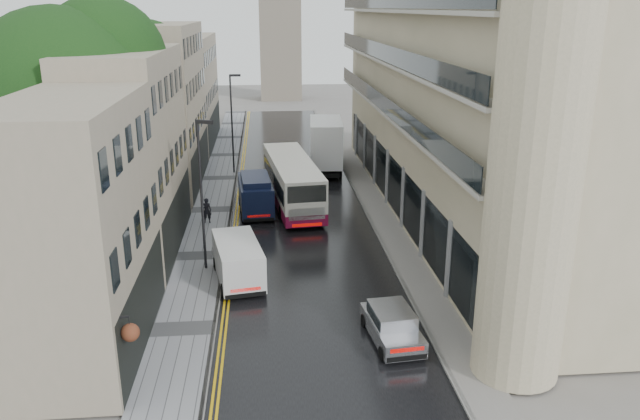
{
  "coord_description": "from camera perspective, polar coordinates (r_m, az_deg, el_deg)",
  "views": [
    {
      "loc": [
        -2.15,
        -13.37,
        13.24
      ],
      "look_at": [
        0.67,
        18.0,
        2.97
      ],
      "focal_mm": 35.0,
      "sensor_mm": 36.0,
      "label": 1
    }
  ],
  "objects": [
    {
      "name": "navy_van",
      "position": [
        40.31,
        -7.1,
        0.76
      ],
      "size": [
        2.5,
        5.37,
        2.66
      ],
      "primitive_type": null,
      "rotation": [
        0.0,
        0.0,
        0.08
      ],
      "color": "black",
      "rests_on": "road"
    },
    {
      "name": "white_van",
      "position": [
        29.99,
        -8.85,
        -6.04
      ],
      "size": [
        2.86,
        5.07,
        2.17
      ],
      "primitive_type": null,
      "rotation": [
        0.0,
        0.0,
        0.18
      ],
      "color": "silver",
      "rests_on": "road"
    },
    {
      "name": "tree_near",
      "position": [
        35.5,
        -22.15,
        6.52
      ],
      "size": [
        10.56,
        10.56,
        13.89
      ],
      "primitive_type": null,
      "color": "black",
      "rests_on": "ground"
    },
    {
      "name": "road",
      "position": [
        43.01,
        -2.03,
        0.13
      ],
      "size": [
        9.0,
        85.0,
        0.02
      ],
      "primitive_type": "cube",
      "color": "black",
      "rests_on": "ground"
    },
    {
      "name": "pedestrian",
      "position": [
        40.27,
        -10.32,
        -0.04
      ],
      "size": [
        0.6,
        0.4,
        1.63
      ],
      "primitive_type": "imported",
      "rotation": [
        0.0,
        0.0,
        3.13
      ],
      "color": "black",
      "rests_on": "left_sidewalk"
    },
    {
      "name": "silver_hatchback",
      "position": [
        24.99,
        5.81,
        -12.01
      ],
      "size": [
        2.11,
        4.07,
        1.47
      ],
      "primitive_type": null,
      "rotation": [
        0.0,
        0.0,
        0.11
      ],
      "color": "#A9A9AE",
      "rests_on": "road"
    },
    {
      "name": "old_shop_row",
      "position": [
        44.57,
        -14.65,
        8.13
      ],
      "size": [
        4.5,
        56.0,
        12.0
      ],
      "primitive_type": null,
      "color": "gray",
      "rests_on": "ground"
    },
    {
      "name": "right_sidewalk",
      "position": [
        43.6,
        5.08,
        0.39
      ],
      "size": [
        1.8,
        85.0,
        0.12
      ],
      "primitive_type": "cube",
      "color": "slate",
      "rests_on": "ground"
    },
    {
      "name": "cream_bus",
      "position": [
        40.26,
        -3.56,
        1.25
      ],
      "size": [
        3.9,
        11.95,
        3.2
      ],
      "primitive_type": null,
      "rotation": [
        0.0,
        0.0,
        0.11
      ],
      "color": "white",
      "rests_on": "road"
    },
    {
      "name": "lamp_post_far",
      "position": [
        51.71,
        -8.05,
        7.73
      ],
      "size": [
        0.91,
        0.23,
        8.0
      ],
      "primitive_type": null,
      "rotation": [
        0.0,
        0.0,
        0.03
      ],
      "color": "black",
      "rests_on": "left_sidewalk"
    },
    {
      "name": "left_sidewalk",
      "position": [
        43.1,
        -9.82,
        -0.02
      ],
      "size": [
        2.7,
        85.0,
        0.12
      ],
      "primitive_type": "cube",
      "color": "gray",
      "rests_on": "ground"
    },
    {
      "name": "lamp_post_near",
      "position": [
        32.3,
        -10.77,
        1.18
      ],
      "size": [
        0.89,
        0.52,
        7.84
      ],
      "primitive_type": null,
      "rotation": [
        0.0,
        0.0,
        -0.4
      ],
      "color": "black",
      "rests_on": "left_sidewalk"
    },
    {
      "name": "white_lorry",
      "position": [
        50.58,
        -0.75,
        5.5
      ],
      "size": [
        3.15,
        8.63,
        4.44
      ],
      "primitive_type": null,
      "rotation": [
        0.0,
        0.0,
        -0.07
      ],
      "color": "white",
      "rests_on": "road"
    },
    {
      "name": "modern_block",
      "position": [
        41.76,
        12.42,
        9.05
      ],
      "size": [
        8.0,
        40.0,
        14.0
      ],
      "primitive_type": null,
      "color": "#C6B593",
      "rests_on": "ground"
    },
    {
      "name": "tree_far",
      "position": [
        47.96,
        -17.39,
        8.84
      ],
      "size": [
        9.24,
        9.24,
        12.46
      ],
      "primitive_type": null,
      "color": "black",
      "rests_on": "ground"
    }
  ]
}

